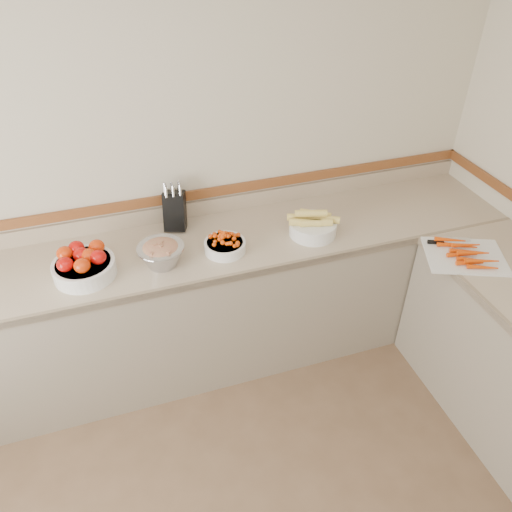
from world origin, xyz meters
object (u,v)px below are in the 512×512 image
object	(u,v)px
cherry_tomato_bowl	(225,244)
tomato_bowl	(84,264)
knife_block	(175,210)
corn_bowl	(313,225)
cutting_board	(465,255)
rhubarb_bowl	(161,253)

from	to	relation	value
cherry_tomato_bowl	tomato_bowl	bearing A→B (deg)	178.58
knife_block	corn_bowl	xyz separation A→B (m)	(0.75, -0.32, -0.06)
tomato_bowl	corn_bowl	xyz separation A→B (m)	(1.29, -0.01, -0.01)
corn_bowl	cutting_board	xyz separation A→B (m)	(0.71, -0.47, -0.04)
knife_block	cherry_tomato_bowl	distance (m)	0.39
rhubarb_bowl	cherry_tomato_bowl	bearing A→B (deg)	2.56
tomato_bowl	cutting_board	size ratio (longest dim) A/B	0.63
knife_block	tomato_bowl	bearing A→B (deg)	-150.82
cherry_tomato_bowl	rhubarb_bowl	size ratio (longest dim) A/B	0.92
cherry_tomato_bowl	corn_bowl	world-z (taller)	corn_bowl
tomato_bowl	rhubarb_bowl	xyz separation A→B (m)	(0.40, -0.03, 0.00)
tomato_bowl	cutting_board	bearing A→B (deg)	-13.76
knife_block	corn_bowl	world-z (taller)	knife_block
cherry_tomato_bowl	corn_bowl	bearing A→B (deg)	0.41
tomato_bowl	rhubarb_bowl	distance (m)	0.40
knife_block	cherry_tomato_bowl	bearing A→B (deg)	-56.18
cherry_tomato_bowl	corn_bowl	size ratio (longest dim) A/B	0.77
cherry_tomato_bowl	cutting_board	size ratio (longest dim) A/B	0.46
corn_bowl	rhubarb_bowl	size ratio (longest dim) A/B	1.19
knife_block	rhubarb_bowl	distance (m)	0.37
rhubarb_bowl	corn_bowl	bearing A→B (deg)	1.27
cherry_tomato_bowl	corn_bowl	distance (m)	0.53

